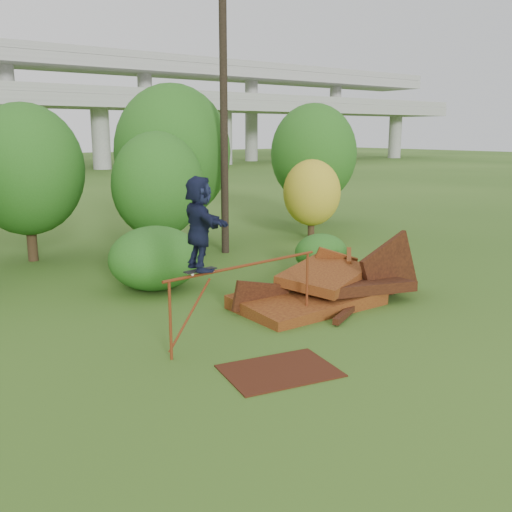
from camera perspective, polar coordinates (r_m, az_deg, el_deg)
ground at (r=12.99m, az=8.15°, el=-7.99°), size 240.00×240.00×0.00m
scrap_pile at (r=15.36m, az=7.10°, el=-3.31°), size 5.81×3.21×2.27m
grind_rail at (r=12.50m, az=-1.04°, el=-2.41°), size 4.25×0.51×1.66m
skateboard at (r=11.66m, az=-5.58°, el=-1.43°), size 0.74×0.27×0.07m
skater at (r=11.47m, az=-5.68°, el=3.27°), size 0.85×1.84×1.90m
flat_plate at (r=11.11m, az=2.38°, el=-11.39°), size 2.36×1.88×0.03m
tree_1 at (r=21.35m, az=-22.02°, el=8.01°), size 3.94×3.94×5.49m
tree_2 at (r=20.31m, az=-9.81°, el=7.00°), size 3.21×3.21×4.52m
tree_3 at (r=23.01m, az=-8.34°, el=10.24°), size 4.57×4.57×6.34m
tree_4 at (r=24.41m, az=5.60°, el=6.31°), size 2.44×2.44×3.37m
tree_5 at (r=28.19m, az=5.76°, el=10.13°), size 4.17×4.17×5.85m
shrub_left at (r=16.65m, az=-10.07°, el=-0.21°), size 2.68×2.48×1.86m
shrub_right at (r=18.67m, az=6.52°, el=0.31°), size 1.78×1.63×1.26m
utility_pole at (r=21.26m, az=-3.25°, el=15.36°), size 1.40×0.28×11.10m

